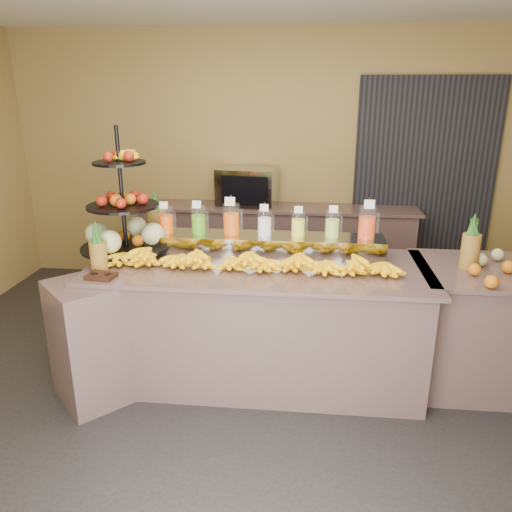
% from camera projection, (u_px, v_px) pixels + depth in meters
% --- Properties ---
extents(ground, '(6.00, 6.00, 0.00)m').
position_uv_depth(ground, '(254.00, 397.00, 3.69)').
color(ground, black).
rests_on(ground, ground).
extents(room_envelope, '(6.04, 5.02, 2.82)m').
position_uv_depth(room_envelope, '(290.00, 129.00, 3.81)').
color(room_envelope, olive).
rests_on(room_envelope, ground).
extents(buffet_counter, '(2.75, 1.25, 0.93)m').
position_uv_depth(buffet_counter, '(243.00, 324.00, 3.80)').
color(buffet_counter, gray).
rests_on(buffet_counter, ground).
extents(right_counter, '(1.08, 0.88, 0.93)m').
position_uv_depth(right_counter, '(484.00, 326.00, 3.75)').
color(right_counter, gray).
rests_on(right_counter, ground).
extents(back_ledge, '(3.10, 0.55, 0.93)m').
position_uv_depth(back_ledge, '(276.00, 246.00, 5.66)').
color(back_ledge, gray).
rests_on(back_ledge, ground).
extents(pitcher_tray, '(1.85, 0.30, 0.15)m').
position_uv_depth(pitcher_tray, '(264.00, 244.00, 3.92)').
color(pitcher_tray, gray).
rests_on(pitcher_tray, buffet_counter).
extents(juice_pitcher_orange_a, '(0.11, 0.12, 0.27)m').
position_uv_depth(juice_pitcher_orange_a, '(166.00, 221.00, 3.94)').
color(juice_pitcher_orange_a, silver).
rests_on(juice_pitcher_orange_a, pitcher_tray).
extents(juice_pitcher_green, '(0.12, 0.12, 0.28)m').
position_uv_depth(juice_pitcher_green, '(199.00, 222.00, 3.91)').
color(juice_pitcher_green, silver).
rests_on(juice_pitcher_green, pitcher_tray).
extents(juice_pitcher_orange_b, '(0.13, 0.14, 0.32)m').
position_uv_depth(juice_pitcher_orange_b, '(231.00, 221.00, 3.88)').
color(juice_pitcher_orange_b, silver).
rests_on(juice_pitcher_orange_b, pitcher_tray).
extents(juice_pitcher_milk, '(0.11, 0.11, 0.27)m').
position_uv_depth(juice_pitcher_milk, '(265.00, 224.00, 3.86)').
color(juice_pitcher_milk, silver).
rests_on(juice_pitcher_milk, pitcher_tray).
extents(juice_pitcher_lemon, '(0.11, 0.11, 0.26)m').
position_uv_depth(juice_pitcher_lemon, '(298.00, 225.00, 3.84)').
color(juice_pitcher_lemon, silver).
rests_on(juice_pitcher_lemon, pitcher_tray).
extents(juice_pitcher_lime, '(0.11, 0.12, 0.27)m').
position_uv_depth(juice_pitcher_lime, '(332.00, 226.00, 3.81)').
color(juice_pitcher_lime, silver).
rests_on(juice_pitcher_lime, pitcher_tray).
extents(juice_pitcher_orange_c, '(0.13, 0.14, 0.32)m').
position_uv_depth(juice_pitcher_orange_c, '(367.00, 224.00, 3.78)').
color(juice_pitcher_orange_c, silver).
rests_on(juice_pitcher_orange_c, pitcher_tray).
extents(banana_heap, '(2.18, 0.20, 0.18)m').
position_uv_depth(banana_heap, '(249.00, 258.00, 3.61)').
color(banana_heap, yellow).
rests_on(banana_heap, buffet_counter).
extents(fruit_stand, '(0.76, 0.76, 0.98)m').
position_uv_depth(fruit_stand, '(131.00, 223.00, 3.86)').
color(fruit_stand, black).
rests_on(fruit_stand, buffet_counter).
extents(condiment_caddy, '(0.21, 0.16, 0.03)m').
position_uv_depth(condiment_caddy, '(101.00, 276.00, 3.43)').
color(condiment_caddy, '#321B0E').
rests_on(condiment_caddy, buffet_counter).
extents(pineapple_left_a, '(0.12, 0.12, 0.37)m').
position_uv_depth(pineapple_left_a, '(98.00, 252.00, 3.55)').
color(pineapple_left_a, brown).
rests_on(pineapple_left_a, buffet_counter).
extents(pineapple_left_b, '(0.15, 0.15, 0.44)m').
position_uv_depth(pineapple_left_b, '(156.00, 222.00, 4.20)').
color(pineapple_left_b, brown).
rests_on(pineapple_left_b, buffet_counter).
extents(right_fruit_pile, '(0.48, 0.46, 0.25)m').
position_uv_depth(right_fruit_pile, '(499.00, 265.00, 3.44)').
color(right_fruit_pile, brown).
rests_on(right_fruit_pile, right_counter).
extents(oven_warmer, '(0.67, 0.51, 0.42)m').
position_uv_depth(oven_warmer, '(247.00, 187.00, 5.48)').
color(oven_warmer, gray).
rests_on(oven_warmer, back_ledge).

